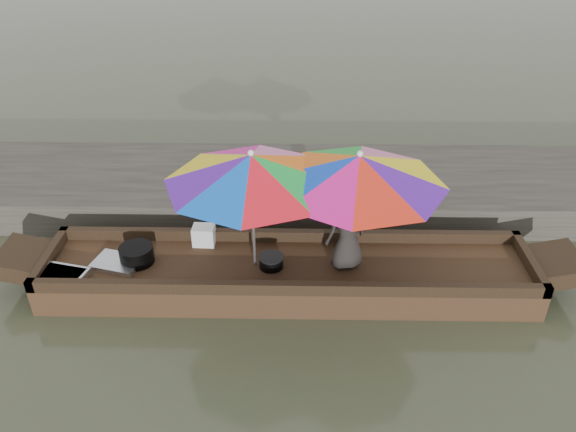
{
  "coord_description": "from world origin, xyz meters",
  "views": [
    {
      "loc": [
        0.1,
        -5.6,
        4.5
      ],
      "look_at": [
        0.0,
        0.1,
        1.0
      ],
      "focal_mm": 35.0,
      "sensor_mm": 36.0,
      "label": 1
    }
  ],
  "objects_px": {
    "supply_bag": "(204,235)",
    "boat_hull": "(288,276)",
    "charcoal_grill": "(271,262)",
    "tray_crayfish": "(61,277)",
    "cooking_pot": "(137,255)",
    "vendor": "(348,228)",
    "umbrella_stern": "(356,212)",
    "tray_scallop": "(118,263)",
    "umbrella_bow": "(253,211)"
  },
  "relations": [
    {
      "from": "supply_bag",
      "to": "boat_hull",
      "type": "bearing_deg",
      "value": -22.28
    },
    {
      "from": "charcoal_grill",
      "to": "tray_crayfish",
      "type": "bearing_deg",
      "value": -173.11
    },
    {
      "from": "cooking_pot",
      "to": "vendor",
      "type": "relative_size",
      "value": 0.39
    },
    {
      "from": "charcoal_grill",
      "to": "umbrella_stern",
      "type": "distance_m",
      "value": 1.22
    },
    {
      "from": "cooking_pot",
      "to": "tray_scallop",
      "type": "bearing_deg",
      "value": -164.66
    },
    {
      "from": "boat_hull",
      "to": "tray_scallop",
      "type": "distance_m",
      "value": 2.12
    },
    {
      "from": "charcoal_grill",
      "to": "umbrella_stern",
      "type": "bearing_deg",
      "value": 2.27
    },
    {
      "from": "boat_hull",
      "to": "tray_crayfish",
      "type": "relative_size",
      "value": 10.52
    },
    {
      "from": "tray_scallop",
      "to": "charcoal_grill",
      "type": "height_order",
      "value": "charcoal_grill"
    },
    {
      "from": "supply_bag",
      "to": "umbrella_stern",
      "type": "relative_size",
      "value": 0.14
    },
    {
      "from": "tray_crayfish",
      "to": "umbrella_stern",
      "type": "distance_m",
      "value": 3.57
    },
    {
      "from": "vendor",
      "to": "tray_crayfish",
      "type": "bearing_deg",
      "value": -21.3
    },
    {
      "from": "tray_crayfish",
      "to": "vendor",
      "type": "height_order",
      "value": "vendor"
    },
    {
      "from": "supply_bag",
      "to": "umbrella_bow",
      "type": "xyz_separation_m",
      "value": [
        0.69,
        -0.45,
        0.65
      ]
    },
    {
      "from": "umbrella_bow",
      "to": "tray_crayfish",
      "type": "bearing_deg",
      "value": -171.54
    },
    {
      "from": "tray_scallop",
      "to": "vendor",
      "type": "xyz_separation_m",
      "value": [
        2.82,
        0.04,
        0.51
      ]
    },
    {
      "from": "tray_crayfish",
      "to": "cooking_pot",
      "type": "bearing_deg",
      "value": 24.5
    },
    {
      "from": "tray_crayfish",
      "to": "vendor",
      "type": "xyz_separation_m",
      "value": [
        3.4,
        0.35,
        0.49
      ]
    },
    {
      "from": "tray_crayfish",
      "to": "umbrella_stern",
      "type": "bearing_deg",
      "value": 5.57
    },
    {
      "from": "charcoal_grill",
      "to": "umbrella_stern",
      "type": "relative_size",
      "value": 0.14
    },
    {
      "from": "boat_hull",
      "to": "tray_scallop",
      "type": "height_order",
      "value": "tray_scallop"
    },
    {
      "from": "tray_scallop",
      "to": "umbrella_stern",
      "type": "bearing_deg",
      "value": 0.62
    },
    {
      "from": "boat_hull",
      "to": "umbrella_stern",
      "type": "relative_size",
      "value": 2.96
    },
    {
      "from": "tray_crayfish",
      "to": "charcoal_grill",
      "type": "relative_size",
      "value": 1.95
    },
    {
      "from": "charcoal_grill",
      "to": "supply_bag",
      "type": "bearing_deg",
      "value": 151.31
    },
    {
      "from": "vendor",
      "to": "supply_bag",
      "type": "bearing_deg",
      "value": -40.86
    },
    {
      "from": "tray_crayfish",
      "to": "umbrella_bow",
      "type": "bearing_deg",
      "value": 8.46
    },
    {
      "from": "umbrella_bow",
      "to": "umbrella_stern",
      "type": "xyz_separation_m",
      "value": [
        1.2,
        0.0,
        0.0
      ]
    },
    {
      "from": "boat_hull",
      "to": "umbrella_bow",
      "type": "xyz_separation_m",
      "value": [
        -0.41,
        0.0,
        0.95
      ]
    },
    {
      "from": "boat_hull",
      "to": "supply_bag",
      "type": "relative_size",
      "value": 21.54
    },
    {
      "from": "tray_crayfish",
      "to": "tray_scallop",
      "type": "distance_m",
      "value": 0.66
    },
    {
      "from": "supply_bag",
      "to": "vendor",
      "type": "relative_size",
      "value": 0.26
    },
    {
      "from": "tray_scallop",
      "to": "charcoal_grill",
      "type": "bearing_deg",
      "value": -0.24
    },
    {
      "from": "vendor",
      "to": "umbrella_bow",
      "type": "xyz_separation_m",
      "value": [
        -1.12,
        -0.01,
        0.24
      ]
    },
    {
      "from": "boat_hull",
      "to": "supply_bag",
      "type": "distance_m",
      "value": 1.23
    },
    {
      "from": "tray_scallop",
      "to": "supply_bag",
      "type": "xyz_separation_m",
      "value": [
        1.01,
        0.48,
        0.1
      ]
    },
    {
      "from": "vendor",
      "to": "umbrella_stern",
      "type": "height_order",
      "value": "umbrella_stern"
    },
    {
      "from": "umbrella_bow",
      "to": "supply_bag",
      "type": "bearing_deg",
      "value": 146.91
    },
    {
      "from": "supply_bag",
      "to": "vendor",
      "type": "bearing_deg",
      "value": -13.71
    },
    {
      "from": "tray_scallop",
      "to": "vendor",
      "type": "distance_m",
      "value": 2.86
    },
    {
      "from": "supply_bag",
      "to": "umbrella_stern",
      "type": "xyz_separation_m",
      "value": [
        1.89,
        -0.45,
        0.65
      ]
    },
    {
      "from": "umbrella_stern",
      "to": "cooking_pot",
      "type": "bearing_deg",
      "value": 179.3
    },
    {
      "from": "umbrella_bow",
      "to": "tray_scallop",
      "type": "bearing_deg",
      "value": -178.94
    },
    {
      "from": "tray_crayfish",
      "to": "umbrella_stern",
      "type": "xyz_separation_m",
      "value": [
        3.48,
        0.34,
        0.73
      ]
    },
    {
      "from": "tray_crayfish",
      "to": "umbrella_bow",
      "type": "relative_size",
      "value": 0.28
    },
    {
      "from": "tray_crayfish",
      "to": "boat_hull",
      "type": "bearing_deg",
      "value": 7.19
    },
    {
      "from": "tray_scallop",
      "to": "vendor",
      "type": "height_order",
      "value": "vendor"
    },
    {
      "from": "boat_hull",
      "to": "cooking_pot",
      "type": "distance_m",
      "value": 1.9
    },
    {
      "from": "boat_hull",
      "to": "vendor",
      "type": "distance_m",
      "value": 1.01
    },
    {
      "from": "cooking_pot",
      "to": "vendor",
      "type": "xyz_separation_m",
      "value": [
        2.59,
        -0.02,
        0.43
      ]
    }
  ]
}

